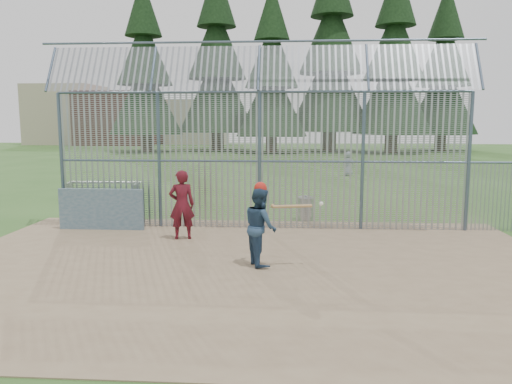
# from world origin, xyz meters

# --- Properties ---
(ground) EXTENTS (120.00, 120.00, 0.00)m
(ground) POSITION_xyz_m (0.00, 0.00, 0.00)
(ground) COLOR #2D511E
(ground) RESTS_ON ground
(dirt_infield) EXTENTS (14.00, 10.00, 0.02)m
(dirt_infield) POSITION_xyz_m (0.00, -0.50, 0.01)
(dirt_infield) COLOR #756047
(dirt_infield) RESTS_ON ground
(dugout_wall) EXTENTS (2.50, 0.12, 1.20)m
(dugout_wall) POSITION_xyz_m (-4.60, 2.90, 0.62)
(dugout_wall) COLOR #38566B
(dugout_wall) RESTS_ON dirt_infield
(batter) EXTENTS (0.92, 1.02, 1.73)m
(batter) POSITION_xyz_m (0.26, -0.40, 0.88)
(batter) COLOR navy
(batter) RESTS_ON dirt_infield
(onlooker) EXTENTS (0.77, 0.61, 1.86)m
(onlooker) POSITION_xyz_m (-1.99, 1.90, 0.95)
(onlooker) COLOR maroon
(onlooker) RESTS_ON dirt_infield
(bg_kid_standing) EXTENTS (0.77, 0.58, 1.42)m
(bg_kid_standing) POSITION_xyz_m (4.28, 18.09, 0.71)
(bg_kid_standing) COLOR slate
(bg_kid_standing) RESTS_ON ground
(batting_gear) EXTENTS (1.50, 0.41, 0.55)m
(batting_gear) POSITION_xyz_m (0.40, -0.43, 1.66)
(batting_gear) COLOR #AD1F17
(batting_gear) RESTS_ON ground
(trash_can) EXTENTS (0.56, 0.56, 0.82)m
(trash_can) POSITION_xyz_m (1.41, 4.82, 0.38)
(trash_can) COLOR gray
(trash_can) RESTS_ON ground
(bleacher) EXTENTS (3.00, 0.95, 0.72)m
(bleacher) POSITION_xyz_m (-6.62, 8.21, 0.41)
(bleacher) COLOR slate
(bleacher) RESTS_ON ground
(backstop_fence) EXTENTS (20.09, 0.81, 5.30)m
(backstop_fence) POSITION_xyz_m (1.81, 3.43, 2.36)
(backstop_fence) COLOR #47566B
(backstop_fence) RESTS_ON ground
(conifer_row) EXTENTS (38.48, 12.26, 20.20)m
(conifer_row) POSITION_xyz_m (1.93, 41.51, 10.83)
(conifer_row) COLOR #332319
(conifer_row) RESTS_ON ground
(distant_buildings) EXTENTS (26.50, 10.50, 8.00)m
(distant_buildings) POSITION_xyz_m (-23.18, 56.49, 3.60)
(distant_buildings) COLOR brown
(distant_buildings) RESTS_ON ground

